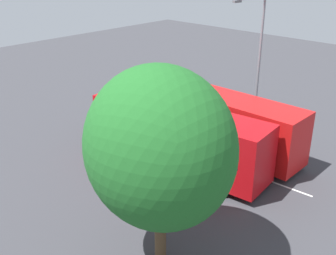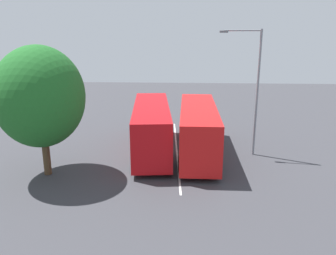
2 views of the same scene
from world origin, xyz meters
TOP-DOWN VIEW (x-y plane):
  - ground_plane at (0.00, 0.00)m, footprint 71.33×71.33m
  - bus_far_left at (-0.75, -1.54)m, footprint 10.38×2.63m
  - bus_center_left at (-0.43, 1.81)m, footprint 10.57×3.52m
  - pedestrian at (6.00, 2.60)m, footprint 0.39×0.39m
  - street_lamp at (-0.74, -5.23)m, footprint 0.55×2.77m
  - depot_tree at (-4.98, 7.76)m, footprint 5.62×5.05m
  - lane_stripe_outer_left at (0.00, 0.00)m, footprint 14.77×1.02m

SIDE VIEW (x-z plane):
  - ground_plane at x=0.00m, z-range 0.00..0.00m
  - lane_stripe_outer_left at x=0.00m, z-range 0.00..0.01m
  - pedestrian at x=6.00m, z-range 0.14..1.73m
  - bus_far_left at x=-0.75m, z-range 0.16..3.58m
  - bus_center_left at x=-0.43m, z-range 0.16..3.58m
  - depot_tree at x=-4.98m, z-range 0.92..8.68m
  - street_lamp at x=-0.74m, z-range 0.64..9.28m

